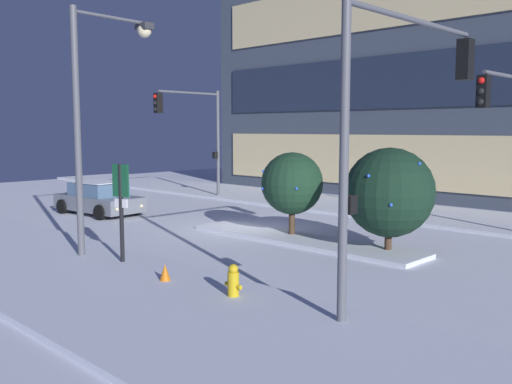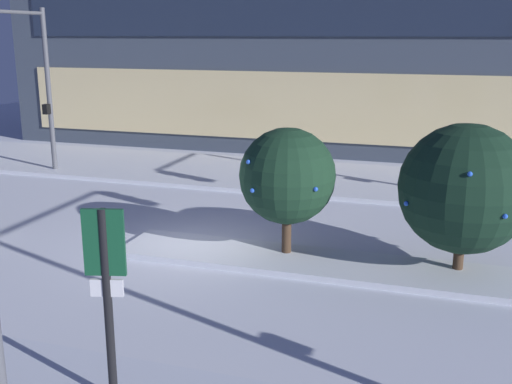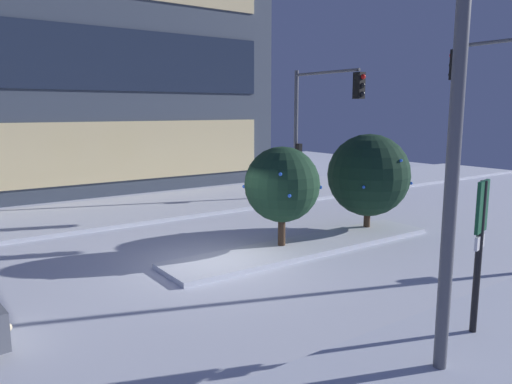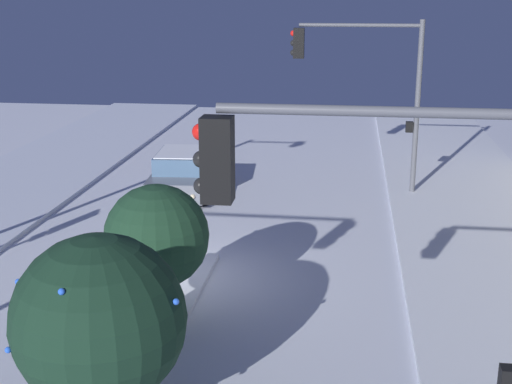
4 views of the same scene
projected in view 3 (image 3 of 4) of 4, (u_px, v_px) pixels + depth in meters
The scene contains 8 objects.
ground at pixel (213, 265), 13.08m from camera, with size 52.00×52.00×0.00m, color silver.
curb_strip_far at pixel (111, 212), 19.47m from camera, with size 52.00×5.20×0.14m, color silver.
median_strip at pixel (306, 246), 14.58m from camera, with size 9.00×1.80×0.14m, color silver.
traffic_light_corner_far_right at pixel (320, 112), 20.67m from camera, with size 0.32×4.09×5.79m.
street_lamp_arched at pixel (412, 62), 7.44m from camera, with size 0.56×2.81×7.32m.
parking_info_sign at pixel (480, 239), 8.55m from camera, with size 0.55×0.20×2.88m.
decorated_tree_median at pixel (282, 185), 14.15m from camera, with size 2.19×2.19×3.05m.
decorated_tree_left_of_median at pixel (369, 175), 16.43m from camera, with size 2.75×2.75×3.29m.
Camera 3 is at (-6.34, -10.92, 4.08)m, focal length 34.43 mm.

